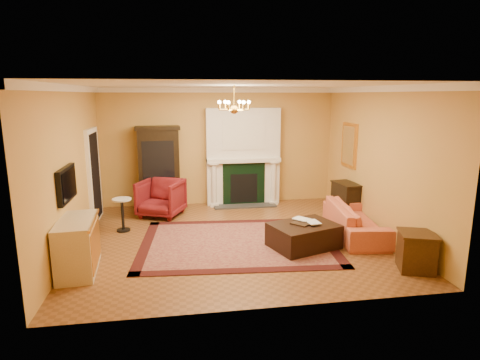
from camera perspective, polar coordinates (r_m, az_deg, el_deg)
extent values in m
cube|color=brown|center=(8.16, -0.78, -8.31)|extent=(6.00, 5.50, 0.02)
cube|color=white|center=(7.65, -0.85, 13.41)|extent=(6.00, 5.50, 0.02)
cube|color=#CC9249|center=(10.47, -2.99, 4.74)|extent=(6.00, 0.02, 3.00)
cube|color=#CC9249|center=(5.11, 3.63, -3.04)|extent=(6.00, 0.02, 3.00)
cube|color=#CC9249|center=(7.92, -22.91, 1.44)|extent=(0.02, 5.50, 3.00)
cube|color=#CC9249|center=(8.71, 19.20, 2.61)|extent=(0.02, 5.50, 3.00)
cube|color=silver|center=(10.42, 0.42, 3.33)|extent=(1.90, 0.32, 2.50)
cube|color=silver|center=(10.18, 0.58, 6.53)|extent=(1.10, 0.01, 0.80)
cube|color=black|center=(10.39, 0.56, -0.63)|extent=(1.10, 0.02, 1.10)
cube|color=black|center=(10.40, 0.57, -1.17)|extent=(0.70, 0.02, 0.75)
cube|color=#333333|center=(10.40, 0.67, -3.62)|extent=(1.60, 0.50, 0.04)
cube|color=silver|center=(10.37, 0.47, 2.90)|extent=(1.90, 0.44, 0.10)
cylinder|color=silver|center=(10.27, -3.72, -0.57)|extent=(0.14, 0.14, 1.18)
cylinder|color=silver|center=(10.52, 4.77, -0.28)|extent=(0.14, 0.14, 1.18)
cube|color=white|center=(10.34, -3.04, 12.65)|extent=(6.00, 0.08, 0.12)
cube|color=white|center=(7.80, -23.42, 11.91)|extent=(0.08, 5.50, 0.12)
cube|color=white|center=(8.59, 19.57, 12.12)|extent=(0.08, 5.50, 0.12)
cube|color=white|center=(9.62, -20.06, 0.66)|extent=(0.08, 1.05, 2.10)
cube|color=black|center=(9.62, -19.84, 0.49)|extent=(0.02, 0.85, 1.95)
cube|color=black|center=(7.36, -23.44, -0.54)|extent=(0.08, 0.95, 0.58)
cube|color=black|center=(7.35, -23.10, -0.53)|extent=(0.01, 0.85, 0.48)
cube|color=gold|center=(9.92, 15.27, 4.80)|extent=(0.05, 0.76, 1.05)
cube|color=white|center=(9.91, 15.12, 4.80)|extent=(0.01, 0.62, 0.90)
cylinder|color=gold|center=(7.65, -0.84, 11.84)|extent=(0.03, 0.03, 0.40)
sphere|color=gold|center=(7.65, -0.84, 9.96)|extent=(0.16, 0.16, 0.16)
sphere|color=#FFE5B2|center=(7.70, 1.26, 11.02)|extent=(0.07, 0.07, 0.07)
sphere|color=#FFE5B2|center=(7.91, -0.07, 11.05)|extent=(0.07, 0.07, 0.07)
sphere|color=#FFE5B2|center=(7.87, -2.13, 11.03)|extent=(0.07, 0.07, 0.07)
sphere|color=#FFE5B2|center=(7.62, -2.97, 10.99)|extent=(0.07, 0.07, 0.07)
sphere|color=#FFE5B2|center=(7.39, -1.66, 10.97)|extent=(0.07, 0.07, 0.07)
sphere|color=#FFE5B2|center=(7.43, 0.52, 10.98)|extent=(0.07, 0.07, 0.07)
cube|color=#4B101B|center=(7.91, -0.41, -8.86)|extent=(3.91, 3.06, 0.01)
cube|color=black|center=(10.24, -11.44, 1.47)|extent=(1.02, 0.52, 1.98)
imported|color=maroon|center=(9.65, -11.17, -2.28)|extent=(1.20, 1.17, 0.96)
cylinder|color=black|center=(8.90, -16.22, -6.85)|extent=(0.28, 0.28, 0.04)
cylinder|color=black|center=(8.80, -16.35, -4.77)|extent=(0.06, 0.06, 0.63)
cylinder|color=white|center=(8.71, -16.48, -2.65)|extent=(0.40, 0.40, 0.03)
cube|color=beige|center=(7.07, -22.10, -8.65)|extent=(0.64, 1.21, 0.87)
imported|color=#CC5F40|center=(8.56, 16.07, -4.79)|extent=(0.91, 2.21, 0.84)
cube|color=#3D2310|center=(7.24, 23.79, -9.41)|extent=(0.67, 0.67, 0.61)
cube|color=black|center=(9.71, 14.82, -2.87)|extent=(0.49, 0.76, 0.79)
cube|color=black|center=(7.69, 9.05, -7.79)|extent=(1.40, 1.20, 0.44)
cube|color=black|center=(7.66, 8.94, -6.00)|extent=(0.52, 0.51, 0.03)
imported|color=gray|center=(7.64, 8.35, -4.76)|extent=(0.19, 0.16, 0.30)
imported|color=gray|center=(7.55, 9.63, -5.01)|extent=(0.22, 0.05, 0.30)
cylinder|color=tan|center=(10.26, -3.66, 3.31)|extent=(0.11, 0.11, 0.09)
cone|color=#103C19|center=(10.23, -3.68, 4.44)|extent=(0.15, 0.15, 0.33)
cylinder|color=tan|center=(10.49, 4.00, 3.49)|extent=(0.11, 0.11, 0.09)
cone|color=#103C19|center=(10.46, 4.01, 4.60)|extent=(0.15, 0.15, 0.32)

